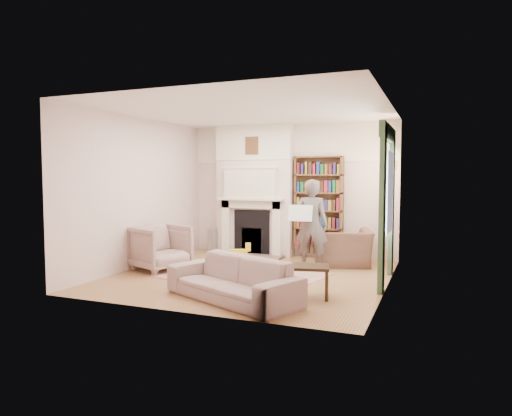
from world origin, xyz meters
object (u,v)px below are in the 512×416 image
at_px(sofa, 233,279).
at_px(coffee_table, 304,281).
at_px(paraffin_heater, 213,240).
at_px(armchair_reading, 342,247).
at_px(armchair_left, 160,248).
at_px(man_reading, 311,225).
at_px(bookcase, 319,202).
at_px(rocking_horse, 238,256).

height_order(sofa, coffee_table, sofa).
height_order(sofa, paraffin_heater, sofa).
relative_size(armchair_reading, armchair_left, 1.19).
bearing_deg(sofa, man_reading, 102.49).
bearing_deg(bookcase, paraffin_heater, -174.64).
distance_m(armchair_left, rocking_horse, 1.43).
distance_m(sofa, man_reading, 2.51).
xyz_separation_m(armchair_left, man_reading, (2.54, 1.04, 0.42)).
relative_size(sofa, paraffin_heater, 3.66).
height_order(armchair_reading, man_reading, man_reading).
bearing_deg(armchair_left, man_reading, -45.86).
height_order(coffee_table, rocking_horse, rocking_horse).
bearing_deg(paraffin_heater, bookcase, 5.36).
relative_size(armchair_left, rocking_horse, 1.67).
relative_size(bookcase, rocking_horse, 3.45).
bearing_deg(man_reading, sofa, 72.48).
xyz_separation_m(sofa, rocking_horse, (-0.82, 2.02, -0.06)).
bearing_deg(sofa, armchair_left, 170.06).
height_order(man_reading, paraffin_heater, man_reading).
distance_m(armchair_reading, paraffin_heater, 3.00).
xyz_separation_m(bookcase, armchair_reading, (0.62, -0.62, -0.83)).
bearing_deg(rocking_horse, coffee_table, -66.08).
height_order(armchair_left, rocking_horse, armchair_left).
relative_size(armchair_left, sofa, 0.44).
height_order(bookcase, paraffin_heater, bookcase).
relative_size(man_reading, paraffin_heater, 3.01).
xyz_separation_m(armchair_reading, paraffin_heater, (-2.97, 0.40, -0.07)).
distance_m(man_reading, rocking_horse, 1.46).
height_order(armchair_reading, sofa, armchair_reading).
xyz_separation_m(armchair_reading, man_reading, (-0.45, -0.60, 0.48)).
height_order(sofa, rocking_horse, sofa).
bearing_deg(bookcase, coffee_table, -79.57).
distance_m(bookcase, coffee_table, 3.28).
bearing_deg(armchair_reading, sofa, 56.24).
distance_m(armchair_reading, coffee_table, 2.47).
distance_m(bookcase, man_reading, 1.28).
bearing_deg(coffee_table, paraffin_heater, 122.65).
relative_size(sofa, man_reading, 1.22).
xyz_separation_m(bookcase, rocking_horse, (-1.11, -1.61, -0.94)).
height_order(man_reading, coffee_table, man_reading).
bearing_deg(man_reading, bookcase, -88.56).
xyz_separation_m(armchair_reading, rocking_horse, (-1.73, -0.99, -0.11)).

